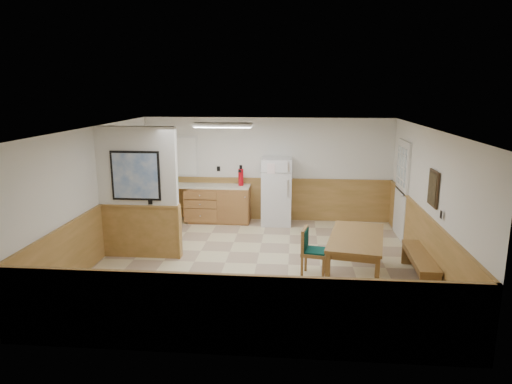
# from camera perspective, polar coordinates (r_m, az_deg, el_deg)

# --- Properties ---
(ground) EXTENTS (6.00, 6.00, 0.00)m
(ground) POSITION_cam_1_polar(r_m,az_deg,el_deg) (8.55, 0.09, -8.94)
(ground) COLOR beige
(ground) RESTS_ON ground
(ceiling) EXTENTS (6.00, 6.00, 0.02)m
(ceiling) POSITION_cam_1_polar(r_m,az_deg,el_deg) (7.97, 0.09, 8.01)
(ceiling) COLOR silver
(ceiling) RESTS_ON back_wall
(back_wall) EXTENTS (6.00, 0.02, 2.50)m
(back_wall) POSITION_cam_1_polar(r_m,az_deg,el_deg) (11.10, 1.43, 2.84)
(back_wall) COLOR white
(back_wall) RESTS_ON ground
(right_wall) EXTENTS (0.02, 6.00, 2.50)m
(right_wall) POSITION_cam_1_polar(r_m,az_deg,el_deg) (8.46, 20.78, -1.13)
(right_wall) COLOR white
(right_wall) RESTS_ON ground
(left_wall) EXTENTS (0.02, 6.00, 2.50)m
(left_wall) POSITION_cam_1_polar(r_m,az_deg,el_deg) (8.93, -19.45, -0.33)
(left_wall) COLOR white
(left_wall) RESTS_ON ground
(wainscot_back) EXTENTS (6.00, 0.04, 1.00)m
(wainscot_back) POSITION_cam_1_polar(r_m,az_deg,el_deg) (11.23, 1.40, -0.95)
(wainscot_back) COLOR #B38247
(wainscot_back) RESTS_ON ground
(wainscot_right) EXTENTS (0.04, 6.00, 1.00)m
(wainscot_right) POSITION_cam_1_polar(r_m,az_deg,el_deg) (8.66, 20.26, -5.95)
(wainscot_right) COLOR #B38247
(wainscot_right) RESTS_ON ground
(wainscot_left) EXTENTS (0.04, 6.00, 1.00)m
(wainscot_left) POSITION_cam_1_polar(r_m,az_deg,el_deg) (9.12, -18.99, -4.93)
(wainscot_left) COLOR #B38247
(wainscot_left) RESTS_ON ground
(partition_wall) EXTENTS (1.50, 0.20, 2.50)m
(partition_wall) POSITION_cam_1_polar(r_m,az_deg,el_deg) (8.83, -14.50, -0.26)
(partition_wall) COLOR white
(partition_wall) RESTS_ON ground
(kitchen_counter) EXTENTS (2.20, 0.61, 1.00)m
(kitchen_counter) POSITION_cam_1_polar(r_m,az_deg,el_deg) (11.09, -4.94, -1.38)
(kitchen_counter) COLOR brown
(kitchen_counter) RESTS_ON ground
(exterior_door) EXTENTS (0.07, 1.02, 2.15)m
(exterior_door) POSITION_cam_1_polar(r_m,az_deg,el_deg) (10.29, 17.72, 0.32)
(exterior_door) COLOR silver
(exterior_door) RESTS_ON ground
(kitchen_window) EXTENTS (0.80, 0.04, 1.00)m
(kitchen_window) POSITION_cam_1_polar(r_m,az_deg,el_deg) (11.35, -9.24, 4.43)
(kitchen_window) COLOR silver
(kitchen_window) RESTS_ON back_wall
(wall_painting) EXTENTS (0.04, 0.50, 0.60)m
(wall_painting) POSITION_cam_1_polar(r_m,az_deg,el_deg) (8.11, 21.27, 0.43)
(wall_painting) COLOR #362615
(wall_painting) RESTS_ON right_wall
(fluorescent_fixture) EXTENTS (1.20, 0.30, 0.09)m
(fluorescent_fixture) POSITION_cam_1_polar(r_m,az_deg,el_deg) (9.36, -4.15, 8.35)
(fluorescent_fixture) COLOR silver
(fluorescent_fixture) RESTS_ON ceiling
(refrigerator) EXTENTS (0.72, 0.73, 1.59)m
(refrigerator) POSITION_cam_1_polar(r_m,az_deg,el_deg) (10.81, 2.57, 0.10)
(refrigerator) COLOR silver
(refrigerator) RESTS_ON ground
(dining_table) EXTENTS (1.17, 1.85, 0.75)m
(dining_table) POSITION_cam_1_polar(r_m,az_deg,el_deg) (7.89, 12.43, -6.06)
(dining_table) COLOR olive
(dining_table) RESTS_ON ground
(dining_bench) EXTENTS (0.40, 1.56, 0.45)m
(dining_bench) POSITION_cam_1_polar(r_m,az_deg,el_deg) (8.23, 19.81, -8.06)
(dining_bench) COLOR olive
(dining_bench) RESTS_ON ground
(dining_chair) EXTENTS (0.65, 0.50, 0.85)m
(dining_chair) POSITION_cam_1_polar(r_m,az_deg,el_deg) (7.92, 6.74, -6.99)
(dining_chair) COLOR olive
(dining_chair) RESTS_ON ground
(fire_extinguisher) EXTENTS (0.15, 0.15, 0.49)m
(fire_extinguisher) POSITION_cam_1_polar(r_m,az_deg,el_deg) (10.89, -1.91, 1.93)
(fire_extinguisher) COLOR #B30913
(fire_extinguisher) RESTS_ON kitchen_counter
(soap_bottle) EXTENTS (0.07, 0.07, 0.19)m
(soap_bottle) POSITION_cam_1_polar(r_m,az_deg,el_deg) (11.21, -9.84, 1.43)
(soap_bottle) COLOR #198E39
(soap_bottle) RESTS_ON kitchen_counter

